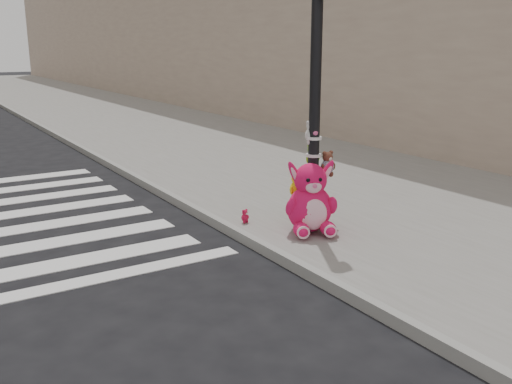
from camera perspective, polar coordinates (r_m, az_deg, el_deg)
ground at (r=5.86m, az=-4.26°, el=-13.29°), size 120.00×120.00×0.00m
sidewalk_near at (r=16.58m, az=-5.11°, el=5.22°), size 7.00×80.00×0.14m
curb_edge at (r=15.36m, az=-16.68°, el=3.92°), size 0.12×80.00×0.15m
signal_pole at (r=8.19m, az=5.82°, el=7.72°), size 0.70×0.49×4.00m
pink_bunny at (r=8.07m, az=5.47°, el=-1.08°), size 0.88×0.95×1.05m
red_teddy at (r=8.53m, az=-1.12°, el=-2.43°), size 0.16×0.13×0.21m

